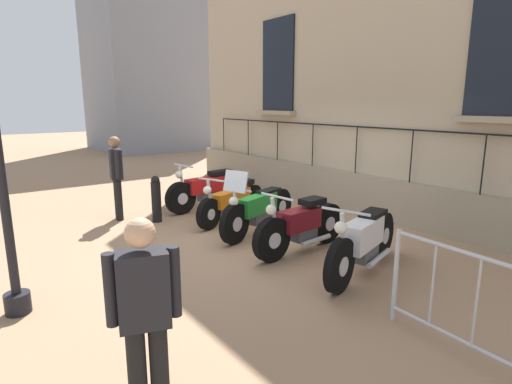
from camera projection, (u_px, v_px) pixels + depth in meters
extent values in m
plane|color=#9E7A5B|center=(262.00, 233.00, 7.67)|extent=(60.00, 60.00, 0.00)
cube|color=gray|center=(355.00, 193.00, 9.06)|extent=(0.20, 12.57, 0.87)
cube|color=black|center=(510.00, 40.00, 6.32)|extent=(0.06, 1.21, 2.29)
cube|color=tan|center=(498.00, 120.00, 6.53)|extent=(0.24, 1.41, 0.10)
cube|color=black|center=(278.00, 65.00, 10.66)|extent=(0.06, 1.21, 2.29)
cube|color=tan|center=(275.00, 113.00, 10.87)|extent=(0.24, 1.41, 0.10)
cube|color=black|center=(357.00, 127.00, 8.74)|extent=(0.03, 10.56, 0.03)
cylinder|color=black|center=(224.00, 135.00, 12.98)|extent=(0.02, 0.02, 0.99)
cylinder|color=black|center=(248.00, 138.00, 11.95)|extent=(0.02, 0.02, 0.99)
cylinder|color=black|center=(277.00, 141.00, 10.91)|extent=(0.02, 0.02, 0.99)
cylinder|color=black|center=(313.00, 145.00, 9.88)|extent=(0.02, 0.02, 0.99)
cylinder|color=black|center=(356.00, 150.00, 8.84)|extent=(0.02, 0.02, 0.99)
cylinder|color=black|center=(411.00, 157.00, 7.80)|extent=(0.02, 0.02, 0.99)
cylinder|color=black|center=(483.00, 165.00, 6.77)|extent=(0.02, 0.02, 0.99)
cylinder|color=black|center=(181.00, 198.00, 8.92)|extent=(0.71, 0.25, 0.70)
cylinder|color=silver|center=(181.00, 198.00, 8.92)|extent=(0.27, 0.21, 0.24)
cylinder|color=black|center=(234.00, 188.00, 9.95)|extent=(0.71, 0.25, 0.70)
cylinder|color=silver|center=(234.00, 188.00, 9.95)|extent=(0.27, 0.21, 0.24)
cube|color=red|center=(207.00, 185.00, 9.36)|extent=(1.05, 0.43, 0.32)
cube|color=#4C4C51|center=(211.00, 194.00, 9.48)|extent=(0.64, 0.32, 0.24)
cube|color=black|center=(221.00, 173.00, 9.59)|extent=(0.60, 0.34, 0.10)
cylinder|color=silver|center=(182.00, 182.00, 8.88)|extent=(0.17, 0.08, 0.70)
cylinder|color=silver|center=(183.00, 166.00, 8.84)|extent=(0.12, 0.67, 0.04)
sphere|color=white|center=(179.00, 175.00, 8.80)|extent=(0.16, 0.16, 0.16)
cylinder|color=silver|center=(222.00, 199.00, 9.53)|extent=(0.92, 0.20, 0.08)
cylinder|color=black|center=(209.00, 214.00, 7.85)|extent=(0.61, 0.33, 0.60)
cylinder|color=silver|center=(209.00, 214.00, 7.85)|extent=(0.25, 0.21, 0.21)
cylinder|color=black|center=(253.00, 198.00, 9.13)|extent=(0.61, 0.33, 0.60)
cylinder|color=silver|center=(253.00, 198.00, 9.13)|extent=(0.25, 0.21, 0.21)
cube|color=orange|center=(231.00, 197.00, 8.41)|extent=(1.07, 0.63, 0.28)
cube|color=#4C4C51|center=(234.00, 206.00, 8.54)|extent=(0.66, 0.43, 0.21)
cube|color=black|center=(242.00, 183.00, 8.70)|extent=(0.63, 0.44, 0.10)
cylinder|color=silver|center=(210.00, 197.00, 7.82)|extent=(0.17, 0.11, 0.65)
cylinder|color=silver|center=(211.00, 180.00, 7.80)|extent=(0.25, 0.57, 0.04)
sphere|color=white|center=(207.00, 190.00, 7.74)|extent=(0.16, 0.16, 0.16)
cylinder|color=silver|center=(246.00, 210.00, 8.65)|extent=(0.90, 0.41, 0.08)
cylinder|color=black|center=(235.00, 224.00, 7.04)|extent=(0.71, 0.34, 0.71)
cylinder|color=silver|center=(235.00, 224.00, 7.04)|extent=(0.28, 0.21, 0.25)
cylinder|color=black|center=(280.00, 206.00, 8.22)|extent=(0.71, 0.34, 0.71)
cylinder|color=silver|center=(280.00, 206.00, 8.22)|extent=(0.28, 0.21, 0.25)
cube|color=#1E842D|center=(257.00, 204.00, 7.55)|extent=(0.99, 0.55, 0.32)
cube|color=#4C4C51|center=(260.00, 216.00, 7.68)|extent=(0.61, 0.38, 0.25)
cube|color=black|center=(269.00, 192.00, 7.83)|extent=(0.58, 0.39, 0.10)
cylinder|color=silver|center=(236.00, 207.00, 7.02)|extent=(0.17, 0.11, 0.58)
cylinder|color=silver|center=(238.00, 190.00, 7.00)|extent=(0.21, 0.53, 0.04)
sphere|color=white|center=(234.00, 201.00, 6.94)|extent=(0.16, 0.16, 0.16)
cylinder|color=silver|center=(272.00, 221.00, 7.78)|extent=(0.84, 0.35, 0.08)
cube|color=silver|center=(236.00, 181.00, 6.92)|extent=(0.26, 0.47, 0.36)
cylinder|color=black|center=(272.00, 240.00, 6.25)|extent=(0.70, 0.19, 0.69)
cylinder|color=silver|center=(272.00, 240.00, 6.25)|extent=(0.25, 0.17, 0.24)
cylinder|color=black|center=(327.00, 223.00, 7.11)|extent=(0.70, 0.19, 0.69)
cylinder|color=silver|center=(327.00, 223.00, 7.11)|extent=(0.25, 0.17, 0.24)
cube|color=maroon|center=(299.00, 219.00, 6.60)|extent=(0.75, 0.37, 0.32)
cube|color=#4C4C51|center=(303.00, 232.00, 6.72)|extent=(0.46, 0.28, 0.24)
cube|color=black|center=(312.00, 201.00, 6.75)|extent=(0.43, 0.31, 0.10)
cylinder|color=silver|center=(274.00, 218.00, 6.21)|extent=(0.16, 0.07, 0.66)
cylinder|color=silver|center=(277.00, 197.00, 6.18)|extent=(0.10, 0.66, 0.04)
sphere|color=white|center=(271.00, 210.00, 6.14)|extent=(0.16, 0.16, 0.16)
cylinder|color=silver|center=(316.00, 240.00, 6.71)|extent=(0.66, 0.14, 0.08)
cylinder|color=black|center=(340.00, 266.00, 5.22)|extent=(0.72, 0.31, 0.72)
cylinder|color=silver|center=(340.00, 266.00, 5.22)|extent=(0.28, 0.19, 0.25)
cylinder|color=black|center=(382.00, 235.00, 6.41)|extent=(0.72, 0.31, 0.72)
cylinder|color=silver|center=(382.00, 235.00, 6.41)|extent=(0.28, 0.19, 0.25)
cube|color=silver|center=(363.00, 234.00, 5.73)|extent=(0.90, 0.53, 0.38)
cube|color=#4C4C51|center=(364.00, 250.00, 5.87)|extent=(0.56, 0.37, 0.25)
cube|color=black|center=(373.00, 214.00, 5.96)|extent=(0.53, 0.39, 0.10)
cylinder|color=silver|center=(343.00, 239.00, 5.19)|extent=(0.17, 0.10, 0.69)
cylinder|color=silver|center=(346.00, 211.00, 5.16)|extent=(0.22, 0.63, 0.04)
sphere|color=white|center=(341.00, 228.00, 5.10)|extent=(0.16, 0.16, 0.16)
cylinder|color=silver|center=(379.00, 258.00, 5.93)|extent=(0.76, 0.30, 0.08)
cylinder|color=black|center=(18.00, 303.00, 4.76)|extent=(0.28, 0.28, 0.24)
cylinder|color=#B7B7BF|center=(395.00, 275.00, 4.52)|extent=(0.05, 0.05, 1.05)
cylinder|color=#B7B7BF|center=(508.00, 266.00, 3.51)|extent=(0.17, 2.23, 0.04)
cylinder|color=#B7B7BF|center=(495.00, 358.00, 3.69)|extent=(0.17, 2.23, 0.04)
cylinder|color=#B7B7BF|center=(433.00, 284.00, 4.14)|extent=(0.02, 0.02, 0.87)
cylinder|color=#B7B7BF|center=(477.00, 301.00, 3.78)|extent=(0.02, 0.02, 0.87)
cylinder|color=black|center=(156.00, 202.00, 8.34)|extent=(0.19, 0.19, 0.82)
sphere|color=black|center=(155.00, 180.00, 8.24)|extent=(0.17, 0.17, 0.17)
cylinder|color=black|center=(160.00, 371.00, 3.11)|extent=(0.14, 0.14, 0.79)
cylinder|color=black|center=(138.00, 376.00, 3.06)|extent=(0.14, 0.14, 0.79)
cube|color=black|center=(143.00, 289.00, 2.95)|extent=(0.41, 0.32, 0.56)
sphere|color=tan|center=(140.00, 233.00, 2.86)|extent=(0.21, 0.21, 0.21)
cylinder|color=black|center=(175.00, 281.00, 3.01)|extent=(0.09, 0.09, 0.53)
cylinder|color=black|center=(110.00, 290.00, 2.87)|extent=(0.09, 0.09, 0.53)
cylinder|color=black|center=(119.00, 200.00, 8.44)|extent=(0.14, 0.14, 0.85)
cylinder|color=black|center=(118.00, 198.00, 8.58)|extent=(0.14, 0.14, 0.85)
cube|color=black|center=(116.00, 164.00, 8.36)|extent=(0.29, 0.40, 0.60)
sphere|color=#8C664C|center=(114.00, 142.00, 8.27)|extent=(0.23, 0.23, 0.23)
cylinder|color=black|center=(117.00, 164.00, 8.16)|extent=(0.09, 0.09, 0.57)
cylinder|color=black|center=(114.00, 161.00, 8.55)|extent=(0.09, 0.09, 0.57)
cube|color=gray|center=(149.00, 49.00, 20.77)|extent=(5.41, 5.13, 9.97)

